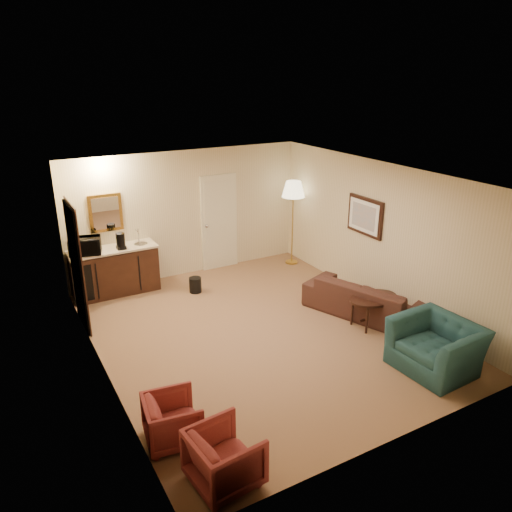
{
  "coord_description": "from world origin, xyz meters",
  "views": [
    {
      "loc": [
        -3.62,
        -6.34,
        4.08
      ],
      "look_at": [
        0.22,
        0.5,
        1.15
      ],
      "focal_mm": 35.0,
      "sensor_mm": 36.0,
      "label": 1
    }
  ],
  "objects": [
    {
      "name": "sofa",
      "position": [
        1.95,
        -0.36,
        0.42
      ],
      "size": [
        1.37,
        2.24,
        0.84
      ],
      "primitive_type": "imported",
      "rotation": [
        0.0,
        0.0,
        1.94
      ],
      "color": "black",
      "rests_on": "ground"
    },
    {
      "name": "rose_chair_near",
      "position": [
        -2.15,
        -1.75,
        0.32
      ],
      "size": [
        0.66,
        0.7,
        0.64
      ],
      "primitive_type": "imported",
      "rotation": [
        0.0,
        0.0,
        1.43
      ],
      "color": "#943530",
      "rests_on": "ground"
    },
    {
      "name": "coffee_table",
      "position": [
        1.8,
        -0.7,
        0.26
      ],
      "size": [
        0.92,
        0.64,
        0.51
      ],
      "primitive_type": "cube",
      "rotation": [
        0.0,
        0.0,
        0.05
      ],
      "color": "black",
      "rests_on": "ground"
    },
    {
      "name": "microwave",
      "position": [
        -2.15,
        2.65,
        1.11
      ],
      "size": [
        0.62,
        0.44,
        0.38
      ],
      "primitive_type": "imported",
      "rotation": [
        0.0,
        0.0,
        -0.27
      ],
      "color": "black",
      "rests_on": "wetbar_cabinet"
    },
    {
      "name": "wetbar_cabinet",
      "position": [
        -1.65,
        2.72,
        0.46
      ],
      "size": [
        1.64,
        0.58,
        0.92
      ],
      "primitive_type": "cube",
      "color": "#351B11",
      "rests_on": "ground"
    },
    {
      "name": "floor_lamp",
      "position": [
        2.2,
        2.4,
        0.94
      ],
      "size": [
        0.55,
        0.55,
        1.87
      ],
      "primitive_type": "cube",
      "rotation": [
        0.0,
        0.0,
        0.12
      ],
      "color": "#B6943C",
      "rests_on": "ground"
    },
    {
      "name": "teal_armchair",
      "position": [
        1.68,
        -2.17,
        0.49
      ],
      "size": [
        0.78,
        1.16,
        0.98
      ],
      "primitive_type": "imported",
      "rotation": [
        0.0,
        0.0,
        -1.52
      ],
      "color": "#1F4F4E",
      "rests_on": "ground"
    },
    {
      "name": "coffee_maker",
      "position": [
        -1.51,
        2.6,
        1.07
      ],
      "size": [
        0.17,
        0.17,
        0.31
      ],
      "primitive_type": "cylinder",
      "rotation": [
        0.0,
        0.0,
        0.06
      ],
      "color": "black",
      "rests_on": "wetbar_cabinet"
    },
    {
      "name": "waste_bin",
      "position": [
        -0.3,
        2.0,
        0.15
      ],
      "size": [
        0.26,
        0.26,
        0.3
      ],
      "primitive_type": "cylinder",
      "rotation": [
        0.0,
        0.0,
        0.09
      ],
      "color": "black",
      "rests_on": "ground"
    },
    {
      "name": "rose_chair_far",
      "position": [
        -1.9,
        -2.6,
        0.35
      ],
      "size": [
        0.69,
        0.73,
        0.69
      ],
      "primitive_type": "imported",
      "rotation": [
        0.0,
        0.0,
        1.67
      ],
      "color": "#943530",
      "rests_on": "ground"
    },
    {
      "name": "ground",
      "position": [
        0.0,
        0.0,
        0.0
      ],
      "size": [
        6.0,
        6.0,
        0.0
      ],
      "primitive_type": "plane",
      "color": "#946D4B",
      "rests_on": "ground"
    },
    {
      "name": "room_walls",
      "position": [
        -0.1,
        0.77,
        1.72
      ],
      "size": [
        5.02,
        6.01,
        2.61
      ],
      "color": "beige",
      "rests_on": "ground"
    }
  ]
}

